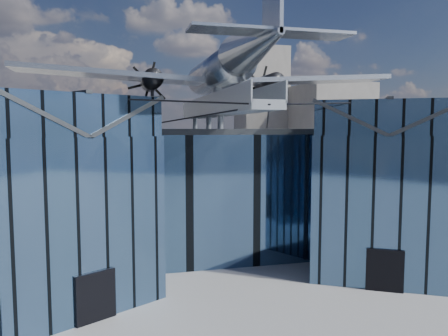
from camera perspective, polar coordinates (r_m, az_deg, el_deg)
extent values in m
plane|color=gray|center=(29.90, 0.97, -14.22)|extent=(120.00, 120.00, 0.00)
cube|color=#3F5E82|center=(37.33, -2.64, -2.80)|extent=(28.00, 14.00, 9.50)
cube|color=#24272B|center=(36.97, -2.67, 4.82)|extent=(28.00, 14.00, 0.40)
cube|color=#3F5E82|center=(26.91, -20.67, -6.26)|extent=(11.79, 11.43, 9.50)
cube|color=#3F5E82|center=(26.41, -21.08, 6.28)|extent=(11.56, 11.20, 2.20)
cube|color=#24272B|center=(25.61, -25.74, 6.16)|extent=(7.98, 9.23, 2.40)
cube|color=#24272B|center=(27.38, -16.73, 6.36)|extent=(7.98, 9.23, 2.40)
cube|color=#24272B|center=(26.46, -21.16, 8.77)|extent=(4.30, 7.10, 0.18)
cube|color=black|center=(24.32, -16.43, -15.83)|extent=(2.03, 1.32, 2.60)
cube|color=black|center=(28.95, -12.45, -5.26)|extent=(0.34, 0.34, 9.50)
cube|color=#3F5E82|center=(32.17, 19.90, -4.40)|extent=(11.79, 11.43, 9.50)
cube|color=#3F5E82|center=(31.75, 20.22, 6.07)|extent=(11.56, 11.20, 2.20)
cube|color=#24272B|center=(31.66, 16.14, 6.19)|extent=(7.98, 9.23, 2.40)
cube|color=#24272B|center=(32.00, 24.26, 5.92)|extent=(7.98, 9.23, 2.40)
cube|color=#24272B|center=(31.80, 20.29, 8.14)|extent=(4.30, 7.10, 0.18)
cube|color=black|center=(29.02, 20.26, -12.45)|extent=(2.03, 1.32, 2.60)
cube|color=black|center=(32.15, 11.85, -4.21)|extent=(0.34, 0.34, 9.50)
cube|color=#92999F|center=(31.62, -0.67, 7.30)|extent=(1.80, 21.00, 0.50)
cube|color=#92999F|center=(31.45, -2.29, 8.49)|extent=(0.08, 21.00, 1.10)
cube|color=#92999F|center=(31.87, 0.92, 8.45)|extent=(0.08, 21.00, 1.10)
cylinder|color=#92999F|center=(40.90, -3.80, 5.86)|extent=(0.44, 0.44, 1.35)
cylinder|color=#92999F|center=(35.01, -2.02, 5.98)|extent=(0.44, 0.44, 1.35)
cylinder|color=#92999F|center=(31.11, -0.45, 6.09)|extent=(0.44, 0.44, 1.35)
cylinder|color=#92999F|center=(32.15, -0.89, 8.96)|extent=(0.70, 0.70, 1.40)
cylinder|color=black|center=(23.36, -9.01, 8.72)|extent=(10.55, 6.08, 0.69)
cylinder|color=black|center=(26.48, 14.50, 8.19)|extent=(10.55, 6.08, 0.69)
cylinder|color=black|center=(29.06, -5.53, 6.37)|extent=(6.09, 17.04, 1.19)
cylinder|color=black|center=(30.55, 5.73, 6.31)|extent=(6.09, 17.04, 1.19)
cylinder|color=#A6ABB2|center=(32.34, -0.89, 12.41)|extent=(2.50, 11.00, 2.50)
sphere|color=#A6ABB2|center=(37.68, -2.86, 11.37)|extent=(2.50, 2.50, 2.50)
cube|color=black|center=(36.78, -2.55, 12.60)|extent=(1.60, 1.40, 0.50)
cone|color=#A6ABB2|center=(23.82, 4.30, 15.73)|extent=(2.50, 7.00, 2.50)
cube|color=#A6ABB2|center=(22.07, 6.35, 20.83)|extent=(0.18, 2.40, 3.40)
cube|color=#A6ABB2|center=(21.82, 6.22, 17.23)|extent=(8.00, 1.80, 0.14)
cube|color=#A6ABB2|center=(32.44, -13.70, 11.70)|extent=(14.00, 3.20, 1.08)
cylinder|color=black|center=(33.12, -9.46, 11.21)|extent=(1.44, 3.20, 1.44)
cone|color=black|center=(34.91, -9.71, 10.89)|extent=(0.70, 0.70, 0.70)
cube|color=black|center=(35.06, -9.73, 10.87)|extent=(1.05, 0.06, 3.33)
cube|color=black|center=(35.06, -9.73, 10.87)|extent=(2.53, 0.06, 2.53)
cube|color=black|center=(35.06, -9.73, 10.87)|extent=(3.33, 0.06, 1.05)
cylinder|color=black|center=(32.42, -9.34, 9.17)|extent=(0.24, 0.24, 1.75)
cube|color=#A6ABB2|center=(35.49, 10.01, 11.20)|extent=(14.00, 3.20, 1.08)
cylinder|color=black|center=(35.12, 5.95, 10.90)|extent=(1.44, 3.20, 1.44)
cone|color=black|center=(36.81, 4.97, 10.65)|extent=(0.70, 0.70, 0.70)
cube|color=black|center=(36.95, 4.89, 10.63)|extent=(1.05, 0.06, 3.33)
cube|color=black|center=(36.95, 4.89, 10.63)|extent=(2.53, 0.06, 2.53)
cube|color=black|center=(36.95, 4.89, 10.63)|extent=(3.33, 0.06, 1.05)
cylinder|color=black|center=(34.46, 6.28, 8.97)|extent=(0.24, 0.24, 1.75)
cube|color=slate|center=(84.92, 13.48, 4.41)|extent=(12.00, 14.00, 18.00)
cube|color=slate|center=(83.23, -22.93, 2.76)|extent=(14.00, 10.00, 14.00)
cube|color=slate|center=(90.20, 4.86, 7.11)|extent=(9.00, 9.00, 26.00)
cylinder|color=#2E2112|center=(48.12, 23.73, -5.76)|extent=(0.38, 0.38, 2.33)
sphere|color=#1F4919|center=(47.78, 23.82, -3.31)|extent=(3.62, 3.62, 3.05)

